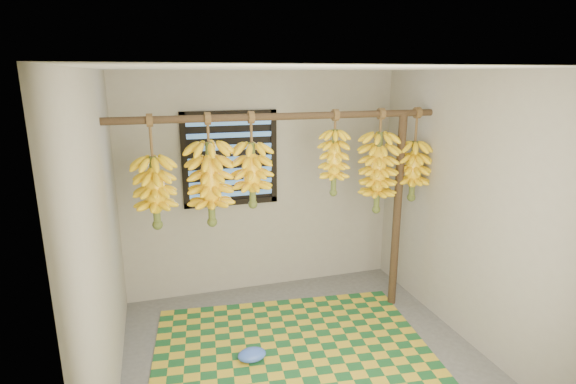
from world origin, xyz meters
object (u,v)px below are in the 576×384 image
object	(u,v)px
banana_bunch_d	(334,162)
banana_bunch_a	(155,192)
support_post	(397,213)
woven_mat	(294,354)
banana_bunch_b	(210,184)
plastic_bag	(252,355)
banana_bunch_f	(413,171)
banana_bunch_c	(252,175)
banana_bunch_e	(378,173)

from	to	relation	value
banana_bunch_d	banana_bunch_a	bearing A→B (deg)	-180.00
support_post	banana_bunch_d	size ratio (longest dim) A/B	2.50
woven_mat	banana_bunch_b	bearing A→B (deg)	135.40
plastic_bag	banana_bunch_f	xyz separation A→B (m)	(1.79, 0.56, 1.37)
banana_bunch_c	banana_bunch_d	size ratio (longest dim) A/B	1.06
banana_bunch_d	banana_bunch_e	xyz separation A→B (m)	(0.46, -0.00, -0.13)
woven_mat	banana_bunch_d	bearing A→B (deg)	45.15
banana_bunch_a	banana_bunch_e	size ratio (longest dim) A/B	0.95
banana_bunch_d	plastic_bag	bearing A→B (deg)	-149.30
banana_bunch_d	banana_bunch_b	bearing A→B (deg)	-180.00
support_post	banana_bunch_b	bearing A→B (deg)	180.00
banana_bunch_a	banana_bunch_e	xyz separation A→B (m)	(2.09, -0.00, 0.04)
plastic_bag	banana_bunch_b	distance (m)	1.50
banana_bunch_e	banana_bunch_c	bearing A→B (deg)	180.00
plastic_bag	banana_bunch_a	world-z (taller)	banana_bunch_a
banana_bunch_f	banana_bunch_e	bearing A→B (deg)	180.00
plastic_bag	banana_bunch_f	world-z (taller)	banana_bunch_f
banana_bunch_b	banana_bunch_e	size ratio (longest dim) A/B	0.97
banana_bunch_a	banana_bunch_b	xyz separation A→B (m)	(0.47, 0.00, 0.04)
banana_bunch_b	woven_mat	bearing A→B (deg)	-44.60
woven_mat	banana_bunch_b	distance (m)	1.65
support_post	banana_bunch_f	distance (m)	0.45
banana_bunch_b	banana_bunch_f	size ratio (longest dim) A/B	1.07
banana_bunch_a	banana_bunch_f	xyz separation A→B (m)	(2.48, -0.00, 0.03)
plastic_bag	banana_bunch_e	size ratio (longest dim) A/B	0.24
woven_mat	banana_bunch_e	size ratio (longest dim) A/B	2.37
banana_bunch_c	banana_bunch_f	size ratio (longest dim) A/B	0.93
woven_mat	banana_bunch_a	xyz separation A→B (m)	(-1.05, 0.58, 1.39)
banana_bunch_d	banana_bunch_f	xyz separation A→B (m)	(0.85, -0.00, -0.13)
woven_mat	banana_bunch_f	xyz separation A→B (m)	(1.43, 0.58, 1.42)
banana_bunch_c	banana_bunch_d	world-z (taller)	same
plastic_bag	banana_bunch_d	bearing A→B (deg)	30.70
banana_bunch_c	banana_bunch_e	xyz separation A→B (m)	(1.25, -0.00, -0.06)
woven_mat	banana_bunch_d	xyz separation A→B (m)	(0.57, 0.58, 1.56)
banana_bunch_a	banana_bunch_d	bearing A→B (deg)	0.00
banana_bunch_c	banana_bunch_d	xyz separation A→B (m)	(0.78, 0.00, 0.07)
plastic_bag	banana_bunch_e	bearing A→B (deg)	21.67
woven_mat	banana_bunch_a	distance (m)	1.84
support_post	banana_bunch_c	size ratio (longest dim) A/B	2.36
banana_bunch_a	banana_bunch_b	size ratio (longest dim) A/B	0.98
banana_bunch_b	banana_bunch_a	bearing A→B (deg)	180.00
woven_mat	banana_bunch_b	size ratio (longest dim) A/B	2.44
banana_bunch_c	banana_bunch_d	bearing A→B (deg)	0.00
banana_bunch_e	banana_bunch_f	distance (m)	0.39
banana_bunch_e	banana_bunch_f	world-z (taller)	same
banana_bunch_a	banana_bunch_f	distance (m)	2.48
woven_mat	banana_bunch_a	size ratio (longest dim) A/B	2.49
woven_mat	banana_bunch_c	bearing A→B (deg)	110.16
banana_bunch_c	banana_bunch_e	size ratio (longest dim) A/B	0.84
banana_bunch_e	banana_bunch_a	bearing A→B (deg)	180.00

